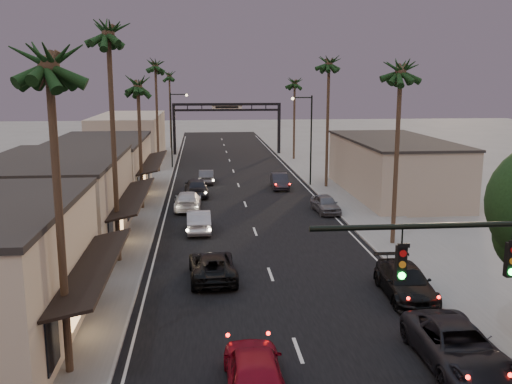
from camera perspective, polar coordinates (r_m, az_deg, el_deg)
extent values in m
plane|color=slate|center=(51.90, -1.34, -0.52)|extent=(200.00, 200.00, 0.00)
cube|color=black|center=(56.79, -1.71, 0.50)|extent=(14.00, 120.00, 0.02)
cube|color=slate|center=(63.83, -10.68, 1.56)|extent=(5.00, 92.00, 0.12)
cube|color=slate|center=(64.91, 6.28, 1.84)|extent=(5.00, 92.00, 0.12)
cube|color=#9E937E|center=(38.65, -19.36, -1.09)|extent=(8.00, 14.00, 5.50)
cube|color=beige|center=(54.11, -15.39, 2.25)|extent=(8.00, 16.00, 5.00)
cube|color=#9E937E|center=(76.63, -12.53, 5.30)|extent=(8.00, 20.00, 6.00)
cube|color=#9E937E|center=(54.28, 13.57, 2.36)|extent=(8.00, 18.00, 5.00)
cylinder|color=black|center=(16.77, 19.62, -3.14)|extent=(8.40, 0.16, 0.16)
cube|color=black|center=(16.45, 14.29, -6.91)|extent=(0.28, 0.22, 1.00)
cube|color=black|center=(17.77, 24.10, -6.20)|extent=(0.28, 0.22, 1.00)
cube|color=black|center=(81.08, -8.17, 6.12)|extent=(0.40, 0.40, 7.00)
cube|color=black|center=(81.74, 2.31, 6.26)|extent=(0.40, 0.40, 7.00)
cube|color=black|center=(80.84, -2.93, 8.76)|extent=(15.20, 0.35, 0.35)
cube|color=black|center=(80.88, -2.93, 8.19)|extent=(15.20, 0.30, 0.30)
cube|color=beige|center=(80.84, -2.93, 8.47)|extent=(4.20, 0.12, 1.00)
cylinder|color=black|center=(57.06, 5.53, 5.07)|extent=(0.16, 0.16, 9.00)
cylinder|color=black|center=(56.58, 4.60, 9.40)|extent=(2.00, 0.12, 0.12)
sphere|color=#FFD899|center=(56.43, 3.69, 9.31)|extent=(0.30, 0.30, 0.30)
cylinder|color=black|center=(69.04, -8.47, 6.07)|extent=(0.16, 0.16, 9.00)
cylinder|color=black|center=(68.75, -7.73, 9.66)|extent=(2.00, 0.12, 0.12)
sphere|color=#FFD899|center=(68.73, -6.96, 9.59)|extent=(0.30, 0.30, 0.30)
cylinder|color=#38281C|center=(20.92, -19.01, -3.44)|extent=(0.28, 0.28, 11.00)
sphere|color=black|center=(20.32, -20.13, 13.46)|extent=(3.20, 3.20, 3.20)
cylinder|color=#38281C|center=(33.30, -14.02, 3.87)|extent=(0.28, 0.28, 13.00)
sphere|color=black|center=(33.19, -14.62, 16.12)|extent=(3.20, 3.20, 3.20)
cylinder|color=#38281C|center=(47.27, -11.49, 4.24)|extent=(0.28, 0.28, 10.00)
sphere|color=black|center=(46.94, -11.76, 11.04)|extent=(3.20, 3.20, 3.20)
cylinder|color=#38281C|center=(66.03, -9.85, 7.10)|extent=(0.28, 0.28, 12.00)
sphere|color=black|center=(65.90, -10.05, 12.83)|extent=(3.20, 3.20, 3.20)
cylinder|color=#38281C|center=(37.13, 13.86, 3.05)|extent=(0.28, 0.28, 11.00)
sphere|color=black|center=(36.80, 14.31, 12.49)|extent=(3.20, 3.20, 3.20)
cylinder|color=#38281C|center=(56.23, 7.16, 6.48)|extent=(0.28, 0.28, 12.00)
sphere|color=black|center=(56.08, 7.33, 13.22)|extent=(3.20, 3.20, 3.20)
cylinder|color=#38281C|center=(75.89, 3.84, 7.00)|extent=(0.28, 0.28, 10.00)
sphere|color=black|center=(75.68, 3.90, 11.23)|extent=(3.20, 3.20, 3.20)
cylinder|color=#38281C|center=(88.95, -8.56, 7.84)|extent=(0.28, 0.28, 11.00)
sphere|color=black|center=(88.81, -8.68, 11.77)|extent=(3.20, 3.20, 3.20)
imported|color=maroon|center=(20.30, -0.17, -17.39)|extent=(2.07, 5.02, 1.70)
imported|color=black|center=(30.94, -4.39, -7.36)|extent=(2.63, 5.31, 1.45)
imported|color=#A1A0A6|center=(40.39, -5.76, -2.87)|extent=(1.75, 4.72, 1.54)
imported|color=beige|center=(47.24, -6.84, -0.84)|extent=(2.24, 5.24, 1.51)
imported|color=black|center=(52.61, -5.99, 0.53)|extent=(2.40, 5.17, 1.72)
imported|color=#434347|center=(59.06, -4.99, 1.56)|extent=(1.58, 4.26, 1.39)
imported|color=black|center=(23.24, 19.45, -14.31)|extent=(2.69, 5.79, 1.61)
imported|color=black|center=(29.28, 14.70, -8.70)|extent=(2.40, 5.44, 1.55)
imported|color=#55565A|center=(46.16, 6.97, -1.19)|extent=(2.01, 4.29, 1.42)
imported|color=black|center=(55.96, 2.38, 1.09)|extent=(1.69, 4.49, 1.46)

